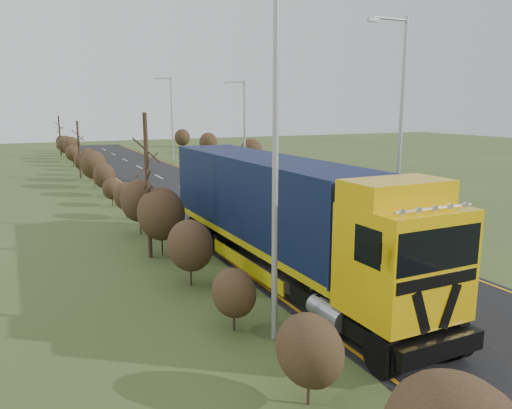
{
  "coord_description": "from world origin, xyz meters",
  "views": [
    {
      "loc": [
        -11.1,
        -16.27,
        6.28
      ],
      "look_at": [
        -1.44,
        4.25,
        1.81
      ],
      "focal_mm": 35.0,
      "sensor_mm": 36.0,
      "label": 1
    }
  ],
  "objects_px": {
    "car_blue_sedan": "(279,174)",
    "streetlight_near": "(399,121)",
    "car_red_hatchback": "(297,184)",
    "speed_sign": "(285,176)",
    "lorry": "(280,210)"
  },
  "relations": [
    {
      "from": "car_blue_sedan",
      "to": "speed_sign",
      "type": "bearing_deg",
      "value": 62.64
    },
    {
      "from": "lorry",
      "to": "streetlight_near",
      "type": "relative_size",
      "value": 1.59
    },
    {
      "from": "car_blue_sedan",
      "to": "streetlight_near",
      "type": "height_order",
      "value": "streetlight_near"
    },
    {
      "from": "speed_sign",
      "to": "streetlight_near",
      "type": "bearing_deg",
      "value": -95.13
    },
    {
      "from": "lorry",
      "to": "streetlight_near",
      "type": "height_order",
      "value": "streetlight_near"
    },
    {
      "from": "streetlight_near",
      "to": "speed_sign",
      "type": "xyz_separation_m",
      "value": [
        1.14,
        12.73,
        -4.14
      ]
    },
    {
      "from": "lorry",
      "to": "streetlight_near",
      "type": "xyz_separation_m",
      "value": [
        7.15,
        2.09,
        3.07
      ]
    },
    {
      "from": "car_blue_sedan",
      "to": "streetlight_near",
      "type": "distance_m",
      "value": 20.16
    },
    {
      "from": "car_red_hatchback",
      "to": "speed_sign",
      "type": "height_order",
      "value": "speed_sign"
    },
    {
      "from": "car_red_hatchback",
      "to": "speed_sign",
      "type": "relative_size",
      "value": 2.0
    },
    {
      "from": "car_red_hatchback",
      "to": "speed_sign",
      "type": "xyz_separation_m",
      "value": [
        -1.29,
        -0.53,
        0.75
      ]
    },
    {
      "from": "streetlight_near",
      "to": "car_red_hatchback",
      "type": "bearing_deg",
      "value": 79.61
    },
    {
      "from": "car_blue_sedan",
      "to": "streetlight_near",
      "type": "xyz_separation_m",
      "value": [
        -4.04,
        -19.11,
        4.98
      ]
    },
    {
      "from": "car_blue_sedan",
      "to": "streetlight_near",
      "type": "relative_size",
      "value": 0.39
    },
    {
      "from": "lorry",
      "to": "car_blue_sedan",
      "type": "relative_size",
      "value": 4.13
    }
  ]
}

